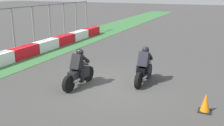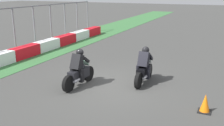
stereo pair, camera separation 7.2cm
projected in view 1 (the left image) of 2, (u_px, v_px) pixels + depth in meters
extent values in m
plane|color=#40403D|center=(112.00, 85.00, 10.60)|extent=(120.00, 120.00, 0.00)
cube|color=red|center=(24.00, 52.00, 14.72)|extent=(1.96, 0.60, 0.64)
cube|color=white|center=(46.00, 45.00, 16.48)|extent=(1.96, 0.60, 0.64)
cube|color=red|center=(64.00, 40.00, 18.24)|extent=(1.96, 0.60, 0.64)
cube|color=white|center=(79.00, 35.00, 20.00)|extent=(1.96, 0.60, 0.64)
cube|color=red|center=(91.00, 32.00, 21.76)|extent=(1.96, 0.60, 0.64)
cylinder|color=slate|center=(13.00, 31.00, 15.52)|extent=(0.10, 0.10, 2.72)
cylinder|color=slate|center=(33.00, 27.00, 17.08)|extent=(0.10, 0.10, 2.72)
cylinder|color=slate|center=(50.00, 24.00, 18.64)|extent=(0.10, 0.10, 2.72)
cylinder|color=slate|center=(64.00, 21.00, 20.21)|extent=(0.10, 0.10, 2.72)
cylinder|color=slate|center=(76.00, 19.00, 21.77)|extent=(0.10, 0.10, 2.72)
cylinder|color=slate|center=(86.00, 17.00, 23.34)|extent=(0.10, 0.10, 2.72)
cylinder|color=black|center=(149.00, 71.00, 11.37)|extent=(0.64, 0.14, 0.64)
cylinder|color=black|center=(138.00, 81.00, 10.14)|extent=(0.64, 0.14, 0.64)
cube|color=black|center=(144.00, 71.00, 10.71)|extent=(1.10, 0.32, 0.40)
ellipsoid|color=black|center=(145.00, 63.00, 10.71)|extent=(0.48, 0.30, 0.24)
cube|color=red|center=(140.00, 74.00, 10.25)|extent=(0.06, 0.16, 0.08)
cylinder|color=#A5A5AD|center=(145.00, 77.00, 10.37)|extent=(0.42, 0.10, 0.10)
cube|color=black|center=(144.00, 59.00, 10.48)|extent=(0.49, 0.40, 0.66)
sphere|color=black|center=(146.00, 50.00, 10.58)|extent=(0.30, 0.30, 0.30)
cube|color=gray|center=(148.00, 60.00, 11.06)|extent=(0.16, 0.26, 0.23)
cube|color=black|center=(138.00, 71.00, 10.68)|extent=(0.18, 0.14, 0.52)
cube|color=black|center=(148.00, 73.00, 10.53)|extent=(0.18, 0.14, 0.52)
cube|color=black|center=(142.00, 56.00, 10.88)|extent=(0.39, 0.10, 0.31)
cube|color=black|center=(151.00, 57.00, 10.74)|extent=(0.39, 0.10, 0.31)
cylinder|color=black|center=(88.00, 73.00, 10.98)|extent=(0.65, 0.18, 0.64)
cylinder|color=black|center=(69.00, 84.00, 9.78)|extent=(0.65, 0.18, 0.64)
cube|color=black|center=(79.00, 74.00, 10.34)|extent=(1.12, 0.38, 0.40)
ellipsoid|color=black|center=(80.00, 66.00, 10.34)|extent=(0.50, 0.33, 0.24)
cube|color=red|center=(71.00, 77.00, 9.89)|extent=(0.07, 0.16, 0.08)
cylinder|color=#A5A5AD|center=(77.00, 80.00, 10.00)|extent=(0.42, 0.12, 0.10)
cube|color=black|center=(77.00, 62.00, 10.11)|extent=(0.51, 0.43, 0.66)
sphere|color=black|center=(80.00, 52.00, 10.20)|extent=(0.32, 0.32, 0.30)
cube|color=gray|center=(85.00, 63.00, 10.67)|extent=(0.17, 0.27, 0.23)
cube|color=black|center=(73.00, 74.00, 10.32)|extent=(0.19, 0.15, 0.52)
cube|color=black|center=(81.00, 76.00, 10.15)|extent=(0.19, 0.15, 0.52)
cube|color=black|center=(79.00, 59.00, 10.51)|extent=(0.39, 0.12, 0.31)
cube|color=black|center=(86.00, 60.00, 10.35)|extent=(0.39, 0.12, 0.31)
cube|color=black|center=(205.00, 111.00, 8.28)|extent=(0.40, 0.40, 0.03)
cone|color=orange|center=(205.00, 103.00, 8.21)|extent=(0.32, 0.32, 0.60)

